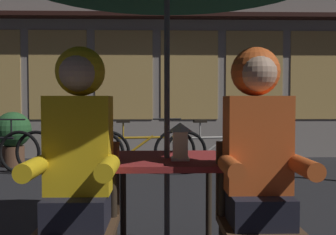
{
  "coord_description": "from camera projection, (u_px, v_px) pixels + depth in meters",
  "views": [
    {
      "loc": [
        -0.05,
        -2.52,
        1.1
      ],
      "look_at": [
        0.0,
        -0.27,
        1.01
      ],
      "focal_mm": 42.28,
      "sensor_mm": 36.0,
      "label": 1
    }
  ],
  "objects": [
    {
      "name": "bicycle_fourth",
      "position": [
        218.0,
        150.0,
        6.06
      ],
      "size": [
        1.66,
        0.38,
        0.84
      ],
      "color": "black",
      "rests_on": "ground_plane"
    },
    {
      "name": "shopfront_building",
      "position": [
        188.0,
        1.0,
        7.84
      ],
      "size": [
        10.0,
        0.93,
        6.2
      ],
      "color": "#9E9389",
      "rests_on": "ground_plane"
    },
    {
      "name": "bicycle_third",
      "position": [
        142.0,
        151.0,
        6.02
      ],
      "size": [
        1.67,
        0.3,
        0.84
      ],
      "color": "black",
      "rests_on": "ground_plane"
    },
    {
      "name": "person_left_hooded",
      "position": [
        78.0,
        149.0,
        2.09
      ],
      "size": [
        0.45,
        0.56,
        1.4
      ],
      "color": "black",
      "rests_on": "ground_plane"
    },
    {
      "name": "person_right_hooded",
      "position": [
        258.0,
        149.0,
        2.12
      ],
      "size": [
        0.45,
        0.56,
        1.4
      ],
      "color": "black",
      "rests_on": "ground_plane"
    },
    {
      "name": "lantern",
      "position": [
        180.0,
        140.0,
        2.43
      ],
      "size": [
        0.11,
        0.11,
        0.23
      ],
      "color": "white",
      "rests_on": "cafe_table"
    },
    {
      "name": "cafe_table",
      "position": [
        167.0,
        173.0,
        2.54
      ],
      "size": [
        0.72,
        0.72,
        0.74
      ],
      "color": "maroon",
      "rests_on": "ground_plane"
    },
    {
      "name": "chair_right",
      "position": [
        255.0,
        212.0,
        2.19
      ],
      "size": [
        0.4,
        0.4,
        0.87
      ],
      "color": "#513823",
      "rests_on": "ground_plane"
    },
    {
      "name": "chair_left",
      "position": [
        81.0,
        213.0,
        2.17
      ],
      "size": [
        0.4,
        0.4,
        0.87
      ],
      "color": "#513823",
      "rests_on": "ground_plane"
    },
    {
      "name": "bicycle_second",
      "position": [
        69.0,
        152.0,
        5.89
      ],
      "size": [
        1.67,
        0.25,
        0.84
      ],
      "color": "black",
      "rests_on": "ground_plane"
    },
    {
      "name": "potted_plant",
      "position": [
        13.0,
        134.0,
        6.65
      ],
      "size": [
        0.6,
        0.6,
        0.92
      ],
      "color": "brown",
      "rests_on": "ground_plane"
    }
  ]
}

